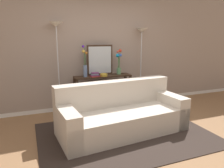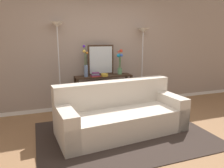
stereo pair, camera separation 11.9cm
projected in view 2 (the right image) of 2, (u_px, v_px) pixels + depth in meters
The scene contains 13 objects.
ground_plane at pixel (137, 143), 3.48m from camera, with size 16.00×16.00×0.02m, color #936B47.
back_wall at pixel (99, 44), 5.05m from camera, with size 12.00×0.15×3.01m.
area_rug at pixel (124, 134), 3.76m from camera, with size 2.92×2.07×0.01m.
couch at pixel (121, 115), 3.85m from camera, with size 2.31×1.11×0.88m.
console_table at pixel (104, 87), 4.90m from camera, with size 1.29×0.32×0.82m.
floor_lamp_left at pixel (58, 43), 4.48m from camera, with size 0.28×0.28×1.97m.
floor_lamp_right at pixel (143, 45), 5.15m from camera, with size 0.28×0.28×1.87m.
wall_mirror at pixel (101, 60), 4.88m from camera, with size 0.60×0.02×0.67m.
vase_tall_flowers at pixel (86, 65), 4.63m from camera, with size 0.12×0.10×0.68m.
vase_short_flowers at pixel (120, 62), 4.95m from camera, with size 0.14×0.11×0.57m.
fruit_bowl at pixel (104, 75), 4.75m from camera, with size 0.16×0.16×0.05m.
book_stack at pixel (95, 75), 4.68m from camera, with size 0.21×0.16×0.09m.
book_row_under_console at pixel (90, 109), 4.89m from camera, with size 0.36×0.17×0.13m.
Camera 2 is at (-1.46, -2.87, 1.69)m, focal length 34.59 mm.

